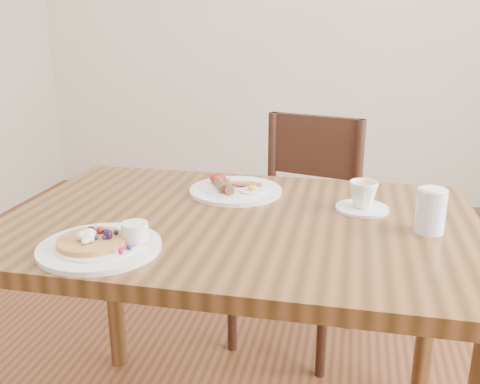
{
  "coord_description": "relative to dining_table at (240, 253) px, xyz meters",
  "views": [
    {
      "loc": [
        0.27,
        -1.25,
        1.23
      ],
      "look_at": [
        0.0,
        0.0,
        0.82
      ],
      "focal_mm": 40.0,
      "sensor_mm": 36.0,
      "label": 1
    }
  ],
  "objects": [
    {
      "name": "water_glass",
      "position": [
        0.46,
        0.0,
        0.15
      ],
      "size": [
        0.07,
        0.07,
        0.11
      ],
      "primitive_type": "cylinder",
      "color": "silver",
      "rests_on": "dining_table"
    },
    {
      "name": "breakfast_plate",
      "position": [
        -0.06,
        0.2,
        0.11
      ],
      "size": [
        0.27,
        0.27,
        0.04
      ],
      "color": "white",
      "rests_on": "dining_table"
    },
    {
      "name": "dining_table",
      "position": [
        0.0,
        0.0,
        0.0
      ],
      "size": [
        1.2,
        0.8,
        0.75
      ],
      "color": "brown",
      "rests_on": "ground"
    },
    {
      "name": "teacup_saucer",
      "position": [
        0.31,
        0.13,
        0.13
      ],
      "size": [
        0.14,
        0.14,
        0.08
      ],
      "color": "white",
      "rests_on": "dining_table"
    },
    {
      "name": "chair_far",
      "position": [
        0.09,
        0.7,
        -0.16
      ],
      "size": [
        0.51,
        0.51,
        0.88
      ],
      "rotation": [
        0.0,
        0.0,
        2.88
      ],
      "color": "#331A12",
      "rests_on": "ground"
    },
    {
      "name": "pancake_plate",
      "position": [
        -0.26,
        -0.26,
        0.11
      ],
      "size": [
        0.27,
        0.27,
        0.06
      ],
      "color": "white",
      "rests_on": "dining_table"
    }
  ]
}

